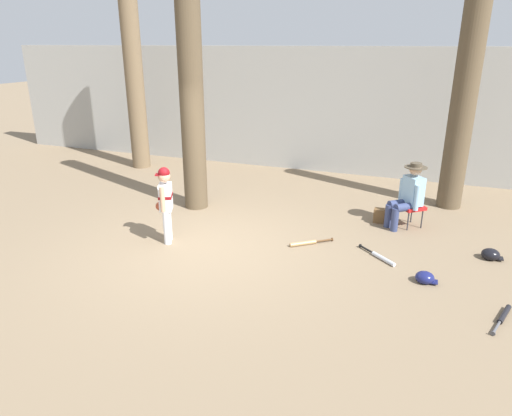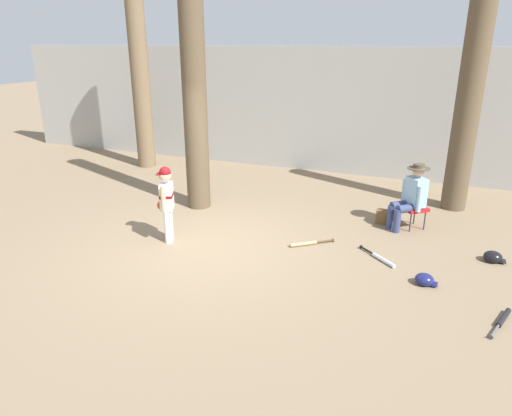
# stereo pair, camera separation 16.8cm
# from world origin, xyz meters

# --- Properties ---
(ground_plane) EXTENTS (60.00, 60.00, 0.00)m
(ground_plane) POSITION_xyz_m (0.00, 0.00, 0.00)
(ground_plane) COLOR #7F6B51
(concrete_back_wall) EXTENTS (18.00, 0.36, 3.12)m
(concrete_back_wall) POSITION_xyz_m (0.00, 5.58, 1.56)
(concrete_back_wall) COLOR #9E9E99
(concrete_back_wall) RESTS_ON ground
(tree_near_player) EXTENTS (0.62, 0.62, 5.97)m
(tree_near_player) POSITION_xyz_m (-1.13, 1.79, 2.69)
(tree_near_player) COLOR brown
(tree_near_player) RESTS_ON ground
(tree_behind_spectator) EXTENTS (0.63, 0.63, 4.42)m
(tree_behind_spectator) POSITION_xyz_m (3.74, 3.65, 1.92)
(tree_behind_spectator) COLOR brown
(tree_behind_spectator) RESTS_ON ground
(young_ballplayer) EXTENTS (0.47, 0.55, 1.31)m
(young_ballplayer) POSITION_xyz_m (-0.76, 0.04, 0.74)
(young_ballplayer) COLOR white
(young_ballplayer) RESTS_ON ground
(folding_stool) EXTENTS (0.56, 0.56, 0.41)m
(folding_stool) POSITION_xyz_m (3.05, 2.21, 0.36)
(folding_stool) COLOR red
(folding_stool) RESTS_ON ground
(seated_spectator) EXTENTS (0.64, 0.61, 1.20)m
(seated_spectator) POSITION_xyz_m (2.97, 2.15, 0.64)
(seated_spectator) COLOR navy
(seated_spectator) RESTS_ON ground
(handbag_beside_stool) EXTENTS (0.34, 0.18, 0.26)m
(handbag_beside_stool) POSITION_xyz_m (2.57, 2.23, 0.13)
(handbag_beside_stool) COLOR brown
(handbag_beside_stool) RESTS_ON ground
(tree_far_left) EXTENTS (0.79, 0.79, 4.98)m
(tree_far_left) POSITION_xyz_m (-4.06, 4.15, 2.08)
(tree_far_left) COLOR brown
(tree_far_left) RESTS_ON ground
(bat_aluminum_silver) EXTENTS (0.64, 0.58, 0.07)m
(bat_aluminum_silver) POSITION_xyz_m (2.72, 0.61, 0.03)
(bat_aluminum_silver) COLOR #B7BCC6
(bat_aluminum_silver) RESTS_ON ground
(bat_black_composite) EXTENTS (0.31, 0.73, 0.07)m
(bat_black_composite) POSITION_xyz_m (4.32, -0.55, 0.03)
(bat_black_composite) COLOR black
(bat_black_composite) RESTS_ON ground
(bat_wood_tan) EXTENTS (0.65, 0.54, 0.07)m
(bat_wood_tan) POSITION_xyz_m (1.49, 0.73, 0.03)
(bat_wood_tan) COLOR tan
(bat_wood_tan) RESTS_ON ground
(batting_helmet_black) EXTENTS (0.32, 0.25, 0.19)m
(batting_helmet_black) POSITION_xyz_m (4.33, 1.23, 0.08)
(batting_helmet_black) COLOR black
(batting_helmet_black) RESTS_ON ground
(batting_helmet_navy) EXTENTS (0.31, 0.24, 0.18)m
(batting_helmet_navy) POSITION_xyz_m (3.39, 0.07, 0.08)
(batting_helmet_navy) COLOR navy
(batting_helmet_navy) RESTS_ON ground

